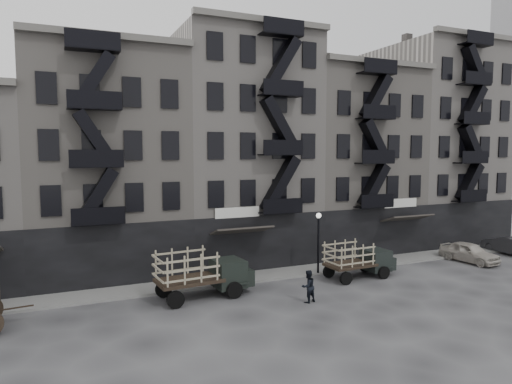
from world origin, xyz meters
name	(u,v)px	position (x,y,z in m)	size (l,w,h in m)	color
ground	(298,291)	(0.00, 0.00, 0.00)	(140.00, 140.00, 0.00)	#38383A
sidewalk	(271,274)	(0.00, 3.75, 0.07)	(55.00, 2.50, 0.15)	slate
building_midwest	(105,165)	(-10.00, 9.83, 7.50)	(10.00, 11.35, 16.20)	gray
building_center	(238,150)	(0.00, 9.82, 8.50)	(10.00, 11.35, 18.20)	#A19A94
building_mideast	(345,162)	(10.00, 9.83, 7.50)	(10.00, 11.35, 16.20)	gray
building_east	(432,145)	(20.00, 9.82, 9.00)	(10.00, 11.35, 19.20)	#A19A94
lamp_post	(318,235)	(3.00, 2.60, 2.78)	(0.36, 0.36, 4.28)	black
stake_truck_west	(202,270)	(-5.66, 1.15, 1.61)	(5.80, 2.77, 2.83)	black
stake_truck_east	(359,257)	(5.09, 0.88, 1.41)	(5.03, 2.25, 2.48)	black
car_east	(469,252)	(15.48, 1.12, 0.76)	(1.79, 4.45, 1.52)	#B4ADA2
car_far	(509,245)	(20.72, 1.81, 0.73)	(1.55, 4.44, 1.46)	#242427
pedestrian_mid	(308,286)	(-0.48, -2.06, 0.91)	(0.89, 0.69, 1.83)	black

